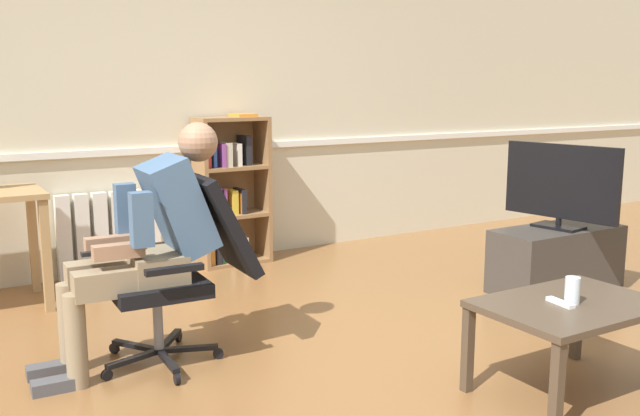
{
  "coord_description": "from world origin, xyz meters",
  "views": [
    {
      "loc": [
        -1.92,
        -2.59,
        1.42
      ],
      "look_at": [
        0.15,
        0.85,
        0.7
      ],
      "focal_mm": 39.0,
      "sensor_mm": 36.0,
      "label": 1
    }
  ],
  "objects_px": {
    "tv_stand": "(556,259)",
    "spare_remote": "(560,303)",
    "office_chair": "(186,261)",
    "person_seated": "(148,240)",
    "bookshelf": "(229,194)",
    "drinking_glass": "(572,290)",
    "radiator": "(110,234)",
    "coffee_table": "(571,314)",
    "tv_screen": "(561,184)"
  },
  "relations": [
    {
      "from": "bookshelf",
      "to": "office_chair",
      "type": "bearing_deg",
      "value": -120.05
    },
    {
      "from": "radiator",
      "to": "spare_remote",
      "type": "bearing_deg",
      "value": -68.83
    },
    {
      "from": "radiator",
      "to": "tv_stand",
      "type": "bearing_deg",
      "value": -37.24
    },
    {
      "from": "drinking_glass",
      "to": "spare_remote",
      "type": "distance_m",
      "value": 0.08
    },
    {
      "from": "person_seated",
      "to": "tv_stand",
      "type": "bearing_deg",
      "value": 89.34
    },
    {
      "from": "office_chair",
      "to": "person_seated",
      "type": "bearing_deg",
      "value": -90.0
    },
    {
      "from": "tv_stand",
      "to": "radiator",
      "type": "bearing_deg",
      "value": 142.76
    },
    {
      "from": "tv_stand",
      "to": "spare_remote",
      "type": "bearing_deg",
      "value": -139.47
    },
    {
      "from": "drinking_glass",
      "to": "spare_remote",
      "type": "relative_size",
      "value": 0.82
    },
    {
      "from": "coffee_table",
      "to": "drinking_glass",
      "type": "xyz_separation_m",
      "value": [
        -0.02,
        -0.01,
        0.12
      ]
    },
    {
      "from": "person_seated",
      "to": "coffee_table",
      "type": "height_order",
      "value": "person_seated"
    },
    {
      "from": "tv_screen",
      "to": "spare_remote",
      "type": "distance_m",
      "value": 1.82
    },
    {
      "from": "coffee_table",
      "to": "bookshelf",
      "type": "bearing_deg",
      "value": 96.71
    },
    {
      "from": "office_chair",
      "to": "person_seated",
      "type": "distance_m",
      "value": 0.24
    },
    {
      "from": "bookshelf",
      "to": "spare_remote",
      "type": "bearing_deg",
      "value": -84.62
    },
    {
      "from": "office_chair",
      "to": "tv_screen",
      "type": "bearing_deg",
      "value": 89.3
    },
    {
      "from": "radiator",
      "to": "person_seated",
      "type": "bearing_deg",
      "value": -98.2
    },
    {
      "from": "coffee_table",
      "to": "office_chair",
      "type": "bearing_deg",
      "value": 135.64
    },
    {
      "from": "radiator",
      "to": "tv_stand",
      "type": "distance_m",
      "value": 3.23
    },
    {
      "from": "office_chair",
      "to": "spare_remote",
      "type": "bearing_deg",
      "value": 46.61
    },
    {
      "from": "coffee_table",
      "to": "spare_remote",
      "type": "distance_m",
      "value": 0.1
    },
    {
      "from": "tv_stand",
      "to": "spare_remote",
      "type": "distance_m",
      "value": 1.81
    },
    {
      "from": "radiator",
      "to": "person_seated",
      "type": "distance_m",
      "value": 1.85
    },
    {
      "from": "radiator",
      "to": "coffee_table",
      "type": "xyz_separation_m",
      "value": [
        1.28,
        -3.12,
        0.07
      ]
    },
    {
      "from": "person_seated",
      "to": "coffee_table",
      "type": "distance_m",
      "value": 2.05
    },
    {
      "from": "radiator",
      "to": "tv_stand",
      "type": "xyz_separation_m",
      "value": [
        2.57,
        -1.96,
        -0.1
      ]
    },
    {
      "from": "bookshelf",
      "to": "tv_stand",
      "type": "distance_m",
      "value": 2.51
    },
    {
      "from": "office_chair",
      "to": "bookshelf",
      "type": "bearing_deg",
      "value": 152.43
    },
    {
      "from": "person_seated",
      "to": "office_chair",
      "type": "bearing_deg",
      "value": 90.0
    },
    {
      "from": "tv_screen",
      "to": "coffee_table",
      "type": "distance_m",
      "value": 1.78
    },
    {
      "from": "bookshelf",
      "to": "coffee_table",
      "type": "relative_size",
      "value": 1.45
    },
    {
      "from": "office_chair",
      "to": "tv_stand",
      "type": "xyz_separation_m",
      "value": [
        2.64,
        -0.15,
        -0.3
      ]
    },
    {
      "from": "radiator",
      "to": "tv_stand",
      "type": "height_order",
      "value": "radiator"
    },
    {
      "from": "bookshelf",
      "to": "person_seated",
      "type": "height_order",
      "value": "person_seated"
    },
    {
      "from": "office_chair",
      "to": "coffee_table",
      "type": "distance_m",
      "value": 1.89
    },
    {
      "from": "tv_screen",
      "to": "radiator",
      "type": "bearing_deg",
      "value": 42.65
    },
    {
      "from": "person_seated",
      "to": "bookshelf",
      "type": "bearing_deg",
      "value": 147.65
    },
    {
      "from": "tv_stand",
      "to": "coffee_table",
      "type": "relative_size",
      "value": 1.17
    },
    {
      "from": "bookshelf",
      "to": "coffee_table",
      "type": "bearing_deg",
      "value": -83.29
    },
    {
      "from": "bookshelf",
      "to": "spare_remote",
      "type": "relative_size",
      "value": 7.93
    },
    {
      "from": "person_seated",
      "to": "drinking_glass",
      "type": "bearing_deg",
      "value": 51.22
    },
    {
      "from": "radiator",
      "to": "office_chair",
      "type": "xyz_separation_m",
      "value": [
        -0.07,
        -1.81,
        0.2
      ]
    },
    {
      "from": "office_chair",
      "to": "spare_remote",
      "type": "height_order",
      "value": "office_chair"
    },
    {
      "from": "coffee_table",
      "to": "spare_remote",
      "type": "relative_size",
      "value": 5.46
    },
    {
      "from": "bookshelf",
      "to": "drinking_glass",
      "type": "xyz_separation_m",
      "value": [
        0.34,
        -3.04,
        -0.06
      ]
    },
    {
      "from": "tv_screen",
      "to": "drinking_glass",
      "type": "relative_size",
      "value": 6.74
    },
    {
      "from": "radiator",
      "to": "coffee_table",
      "type": "distance_m",
      "value": 3.38
    },
    {
      "from": "coffee_table",
      "to": "tv_stand",
      "type": "bearing_deg",
      "value": 42.14
    },
    {
      "from": "person_seated",
      "to": "spare_remote",
      "type": "bearing_deg",
      "value": 50.49
    },
    {
      "from": "office_chair",
      "to": "coffee_table",
      "type": "relative_size",
      "value": 1.17
    }
  ]
}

